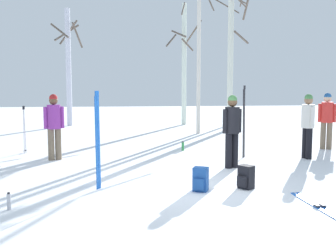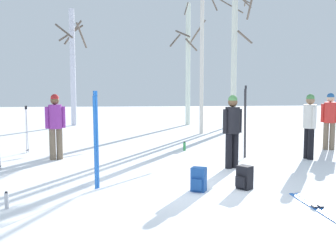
{
  "view_description": "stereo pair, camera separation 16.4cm",
  "coord_description": "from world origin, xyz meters",
  "px_view_note": "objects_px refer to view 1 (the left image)",
  "views": [
    {
      "loc": [
        -1.12,
        -7.17,
        1.92
      ],
      "look_at": [
        -0.18,
        1.8,
        1.0
      ],
      "focal_mm": 41.94,
      "sensor_mm": 36.0,
      "label": 1
    },
    {
      "loc": [
        -0.96,
        -7.18,
        1.92
      ],
      "look_at": [
        -0.18,
        1.8,
        1.0
      ],
      "focal_mm": 41.94,
      "sensor_mm": 36.0,
      "label": 2
    }
  ],
  "objects_px": {
    "person_3": "(308,122)",
    "ski_poles_1": "(24,128)",
    "person_1": "(327,117)",
    "water_bottle_0": "(9,201)",
    "ski_pair_planted_0": "(244,122)",
    "backpack_0": "(246,177)",
    "water_bottle_1": "(183,146)",
    "ski_pair_planted_1": "(98,141)",
    "birch_tree_2": "(198,37)",
    "birch_tree_3": "(231,49)",
    "birch_tree_4": "(231,47)",
    "birch_tree_1": "(184,62)",
    "person_4": "(232,126)",
    "person_2": "(54,123)",
    "ski_pair_lying_0": "(321,208)",
    "birch_tree_0": "(68,64)",
    "backpack_1": "(201,180)"
  },
  "relations": [
    {
      "from": "person_3",
      "to": "birch_tree_2",
      "type": "bearing_deg",
      "value": 108.34
    },
    {
      "from": "ski_pair_lying_0",
      "to": "ski_pair_planted_1",
      "type": "bearing_deg",
      "value": 156.55
    },
    {
      "from": "person_1",
      "to": "ski_pair_planted_0",
      "type": "distance_m",
      "value": 3.13
    },
    {
      "from": "backpack_0",
      "to": "birch_tree_3",
      "type": "distance_m",
      "value": 10.64
    },
    {
      "from": "birch_tree_0",
      "to": "birch_tree_1",
      "type": "height_order",
      "value": "birch_tree_1"
    },
    {
      "from": "person_3",
      "to": "ski_poles_1",
      "type": "height_order",
      "value": "person_3"
    },
    {
      "from": "birch_tree_2",
      "to": "birch_tree_1",
      "type": "bearing_deg",
      "value": 90.3
    },
    {
      "from": "person_1",
      "to": "water_bottle_0",
      "type": "height_order",
      "value": "person_1"
    },
    {
      "from": "ski_pair_planted_0",
      "to": "birch_tree_1",
      "type": "relative_size",
      "value": 0.33
    },
    {
      "from": "backpack_1",
      "to": "water_bottle_0",
      "type": "distance_m",
      "value": 3.27
    },
    {
      "from": "ski_pair_planted_0",
      "to": "birch_tree_2",
      "type": "relative_size",
      "value": 0.26
    },
    {
      "from": "ski_pair_planted_0",
      "to": "water_bottle_1",
      "type": "xyz_separation_m",
      "value": [
        -1.46,
        1.32,
        -0.84
      ]
    },
    {
      "from": "ski_pair_planted_0",
      "to": "birch_tree_0",
      "type": "distance_m",
      "value": 11.22
    },
    {
      "from": "ski_pair_lying_0",
      "to": "person_4",
      "type": "bearing_deg",
      "value": 100.58
    },
    {
      "from": "person_1",
      "to": "backpack_1",
      "type": "height_order",
      "value": "person_1"
    },
    {
      "from": "birch_tree_3",
      "to": "backpack_1",
      "type": "bearing_deg",
      "value": -107.93
    },
    {
      "from": "ski_pair_planted_0",
      "to": "water_bottle_0",
      "type": "xyz_separation_m",
      "value": [
        -4.96,
        -3.99,
        -0.83
      ]
    },
    {
      "from": "birch_tree_3",
      "to": "birch_tree_4",
      "type": "bearing_deg",
      "value": 75.55
    },
    {
      "from": "person_1",
      "to": "birch_tree_0",
      "type": "height_order",
      "value": "birch_tree_0"
    },
    {
      "from": "backpack_0",
      "to": "backpack_1",
      "type": "height_order",
      "value": "same"
    },
    {
      "from": "ski_pair_planted_0",
      "to": "birch_tree_2",
      "type": "distance_m",
      "value": 6.14
    },
    {
      "from": "water_bottle_0",
      "to": "birch_tree_0",
      "type": "xyz_separation_m",
      "value": [
        -0.93,
        13.32,
        2.85
      ]
    },
    {
      "from": "person_4",
      "to": "birch_tree_2",
      "type": "height_order",
      "value": "birch_tree_2"
    },
    {
      "from": "person_3",
      "to": "ski_pair_lying_0",
      "type": "xyz_separation_m",
      "value": [
        -1.72,
        -4.12,
        -0.97
      ]
    },
    {
      "from": "ski_pair_planted_1",
      "to": "birch_tree_1",
      "type": "bearing_deg",
      "value": 74.37
    },
    {
      "from": "ski_pair_planted_0",
      "to": "backpack_0",
      "type": "height_order",
      "value": "ski_pair_planted_0"
    },
    {
      "from": "water_bottle_1",
      "to": "birch_tree_2",
      "type": "relative_size",
      "value": 0.04
    },
    {
      "from": "person_4",
      "to": "birch_tree_1",
      "type": "relative_size",
      "value": 0.29
    },
    {
      "from": "birch_tree_0",
      "to": "ski_pair_planted_0",
      "type": "bearing_deg",
      "value": -57.75
    },
    {
      "from": "ski_pair_planted_1",
      "to": "birch_tree_4",
      "type": "distance_m",
      "value": 13.18
    },
    {
      "from": "person_3",
      "to": "person_4",
      "type": "xyz_separation_m",
      "value": [
        -2.31,
        -0.95,
        0.0
      ]
    },
    {
      "from": "person_2",
      "to": "person_3",
      "type": "relative_size",
      "value": 1.0
    },
    {
      "from": "backpack_1",
      "to": "birch_tree_3",
      "type": "distance_m",
      "value": 10.94
    },
    {
      "from": "ski_pair_planted_0",
      "to": "birch_tree_4",
      "type": "xyz_separation_m",
      "value": [
        1.94,
        8.69,
        2.85
      ]
    },
    {
      "from": "ski_pair_planted_1",
      "to": "backpack_0",
      "type": "distance_m",
      "value": 2.85
    },
    {
      "from": "person_2",
      "to": "ski_pair_lying_0",
      "type": "height_order",
      "value": "person_2"
    },
    {
      "from": "person_3",
      "to": "water_bottle_0",
      "type": "distance_m",
      "value": 7.6
    },
    {
      "from": "person_4",
      "to": "ski_pair_planted_1",
      "type": "height_order",
      "value": "ski_pair_planted_1"
    },
    {
      "from": "birch_tree_4",
      "to": "person_3",
      "type": "bearing_deg",
      "value": -91.93
    },
    {
      "from": "person_1",
      "to": "birch_tree_2",
      "type": "relative_size",
      "value": 0.23
    },
    {
      "from": "person_4",
      "to": "ski_pair_lying_0",
      "type": "relative_size",
      "value": 0.96
    },
    {
      "from": "ski_pair_planted_0",
      "to": "birch_tree_4",
      "type": "relative_size",
      "value": 0.27
    },
    {
      "from": "water_bottle_0",
      "to": "ski_pair_planted_1",
      "type": "bearing_deg",
      "value": 40.4
    },
    {
      "from": "person_4",
      "to": "backpack_0",
      "type": "height_order",
      "value": "person_4"
    },
    {
      "from": "water_bottle_0",
      "to": "birch_tree_4",
      "type": "height_order",
      "value": "birch_tree_4"
    },
    {
      "from": "person_3",
      "to": "ski_pair_lying_0",
      "type": "distance_m",
      "value": 4.57
    },
    {
      "from": "water_bottle_1",
      "to": "birch_tree_1",
      "type": "xyz_separation_m",
      "value": [
        1.17,
        7.86,
        2.96
      ]
    },
    {
      "from": "birch_tree_4",
      "to": "person_1",
      "type": "bearing_deg",
      "value": -82.62
    },
    {
      "from": "person_4",
      "to": "birch_tree_0",
      "type": "xyz_separation_m",
      "value": [
        -5.22,
        10.6,
        2.0
      ]
    },
    {
      "from": "person_1",
      "to": "ski_pair_planted_1",
      "type": "height_order",
      "value": "ski_pair_planted_1"
    }
  ]
}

